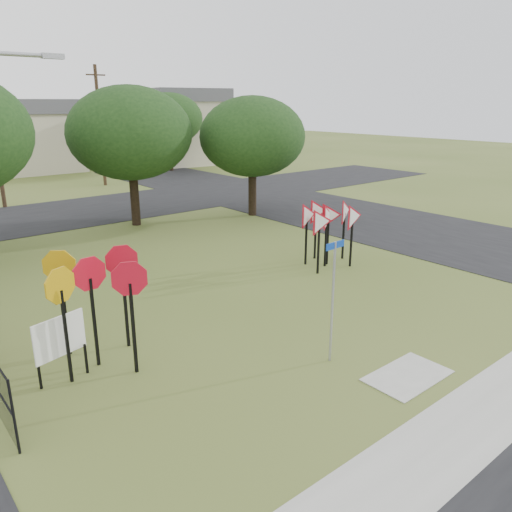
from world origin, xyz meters
The scene contains 15 objects.
ground centered at (0.00, 0.00, 0.00)m, with size 140.00×140.00×0.00m, color #455720.
sidewalk centered at (0.00, -4.20, 0.01)m, with size 30.00×1.60×0.02m, color #9D9D95.
street_right centered at (12.00, 10.00, 0.01)m, with size 8.00×50.00×0.02m, color black.
street_far centered at (0.00, 20.00, 0.01)m, with size 60.00×8.00×0.02m, color black.
curb_pad centered at (0.00, -2.40, 0.01)m, with size 2.00×1.20×0.02m, color #9D9D95.
street_name_sign centered at (-0.83, -0.76, 1.72)m, with size 0.62×0.06×2.99m.
stop_sign_cluster centered at (-5.15, 2.66, 2.00)m, with size 2.55×2.32×2.72m.
yield_sign_cluster centered at (4.64, 4.41, 1.81)m, with size 3.13×1.69×2.47m.
info_board centered at (-6.11, 2.43, 1.03)m, with size 1.21×0.35×1.56m.
far_pole_b centered at (6.00, 28.00, 4.35)m, with size 1.40×0.24×8.50m.
house_mid centered at (4.00, 40.00, 3.15)m, with size 8.40×8.40×6.20m.
house_right centered at (18.00, 36.00, 3.65)m, with size 8.30×8.30×7.20m.
tree_near_mid centered at (2.00, 15.00, 4.54)m, with size 6.00×6.00×6.80m.
tree_near_right centered at (8.00, 13.00, 4.22)m, with size 5.60×5.60×6.33m.
tree_far_right centered at (14.00, 32.00, 4.54)m, with size 6.00×6.00×6.80m.
Camera 1 is at (-9.11, -7.94, 6.02)m, focal length 35.00 mm.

